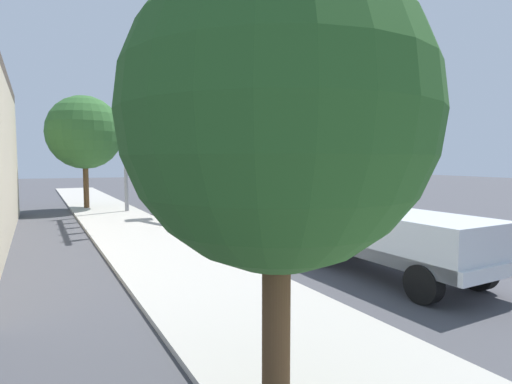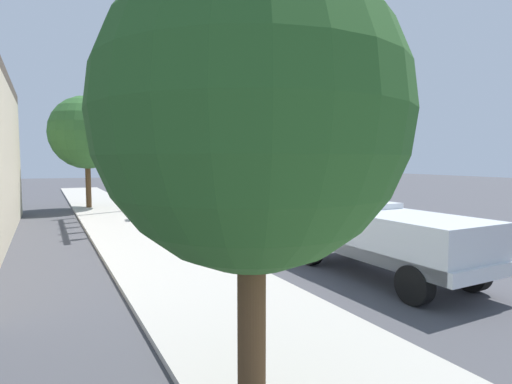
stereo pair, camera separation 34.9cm
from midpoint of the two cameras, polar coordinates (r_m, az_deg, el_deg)
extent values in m
plane|color=#47474C|center=(20.81, 3.83, -3.90)|extent=(120.00, 120.00, 0.00)
cube|color=#B2ADA3|center=(17.93, -17.43, -5.23)|extent=(59.99, 10.96, 0.12)
cube|color=yellow|center=(20.81, 3.83, -3.89)|extent=(49.64, 6.31, 0.01)
cube|color=silver|center=(20.98, -6.57, -1.37)|extent=(8.45, 3.49, 0.36)
cube|color=silver|center=(23.37, -9.02, 1.08)|extent=(2.89, 2.66, 1.60)
cube|color=#384C56|center=(23.53, -9.20, 2.81)|extent=(2.05, 2.31, 0.64)
cube|color=silver|center=(20.01, -5.53, 0.43)|extent=(5.52, 3.13, 1.80)
cube|color=white|center=(19.36, -5.31, 7.40)|extent=(1.98, 0.88, 3.04)
cube|color=white|center=(21.28, -8.59, 11.67)|extent=(2.47, 1.04, 0.76)
cube|color=white|center=(22.34, -10.25, 11.54)|extent=(0.90, 0.90, 0.90)
cube|color=yellow|center=(22.42, -10.27, 13.07)|extent=(0.36, 0.24, 0.60)
cylinder|color=black|center=(23.34, -11.79, -1.79)|extent=(1.07, 0.47, 1.04)
cylinder|color=black|center=(24.09, -6.66, -1.54)|extent=(1.07, 0.47, 1.04)
cylinder|color=black|center=(19.25, -8.01, -3.04)|extent=(1.07, 0.47, 1.04)
cylinder|color=black|center=(20.15, -2.01, -2.67)|extent=(1.07, 0.47, 1.04)
cylinder|color=black|center=(18.04, -6.54, -3.52)|extent=(1.07, 0.47, 1.04)
cylinder|color=black|center=(18.99, -0.23, -3.10)|extent=(1.07, 0.47, 1.04)
cube|color=silver|center=(11.08, 17.39, -7.49)|extent=(5.82, 2.77, 0.30)
cube|color=silver|center=(11.86, 13.16, -3.94)|extent=(2.24, 2.17, 1.10)
cube|color=#384C56|center=(11.95, 12.56, -1.55)|extent=(1.55, 1.92, 0.56)
cube|color=silver|center=(10.35, 21.49, -6.18)|extent=(3.59, 2.50, 1.10)
cylinder|color=black|center=(11.90, 7.65, -8.14)|extent=(0.87, 0.40, 0.84)
cylinder|color=black|center=(13.09, 14.39, -7.09)|extent=(0.87, 0.40, 0.84)
cylinder|color=black|center=(9.28, 21.60, -12.02)|extent=(0.87, 0.40, 0.84)
cylinder|color=black|center=(10.76, 28.15, -9.97)|extent=(0.87, 0.40, 0.84)
cube|color=silver|center=(31.37, -2.57, 0.35)|extent=(5.00, 2.48, 0.70)
cube|color=#384C56|center=(31.46, -2.69, 1.46)|extent=(3.64, 2.08, 0.60)
cylinder|color=black|center=(30.35, 0.24, -0.63)|extent=(0.70, 0.32, 0.68)
cylinder|color=black|center=(29.57, -2.66, -0.77)|extent=(0.70, 0.32, 0.68)
cylinder|color=black|center=(33.24, -2.48, -0.20)|extent=(0.70, 0.32, 0.68)
cylinder|color=black|center=(32.52, -5.19, -0.31)|extent=(0.70, 0.32, 0.68)
cube|color=black|center=(17.13, 6.07, -5.64)|extent=(0.40, 0.40, 0.04)
cone|color=orange|center=(17.07, 6.08, -4.45)|extent=(0.32, 0.32, 0.68)
cylinder|color=white|center=(17.06, 6.08, -4.23)|extent=(0.20, 0.20, 0.08)
cube|color=black|center=(25.87, -6.14, -2.24)|extent=(0.40, 0.40, 0.04)
cone|color=orange|center=(25.83, -6.15, -1.37)|extent=(0.32, 0.32, 0.75)
cylinder|color=white|center=(25.82, -6.15, -1.21)|extent=(0.20, 0.20, 0.08)
cylinder|color=gray|center=(24.41, -18.39, 6.40)|extent=(0.22, 0.22, 7.89)
cube|color=gray|center=(21.34, -16.84, 15.47)|extent=(7.03, 1.03, 0.16)
cube|color=gold|center=(23.14, -17.84, 13.18)|extent=(0.19, 0.57, 1.00)
cube|color=black|center=(23.16, -17.59, 13.18)|extent=(0.24, 0.34, 0.84)
cube|color=gold|center=(21.62, -17.03, 13.84)|extent=(0.19, 0.57, 1.00)
cube|color=black|center=(21.64, -16.76, 13.84)|extent=(0.24, 0.34, 0.84)
cube|color=gold|center=(20.11, -16.09, 14.59)|extent=(0.19, 0.57, 1.00)
cube|color=black|center=(20.13, -15.81, 14.59)|extent=(0.24, 0.34, 0.84)
cube|color=gold|center=(18.61, -15.00, 15.46)|extent=(0.19, 0.57, 1.00)
cube|color=black|center=(18.64, -14.69, 15.45)|extent=(0.24, 0.34, 0.84)
cylinder|color=brown|center=(4.74, 0.66, -18.44)|extent=(0.32, 0.32, 2.30)
sphere|color=#285623|center=(4.40, 0.68, 10.73)|extent=(3.35, 3.35, 3.35)
cylinder|color=brown|center=(27.05, -23.27, 1.06)|extent=(0.32, 0.32, 3.19)
sphere|color=#33662D|center=(27.07, -23.47, 7.74)|extent=(4.46, 4.46, 4.46)
camera|label=1|loc=(0.17, -90.48, -0.04)|focal=28.26mm
camera|label=2|loc=(0.17, 89.52, 0.04)|focal=28.26mm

